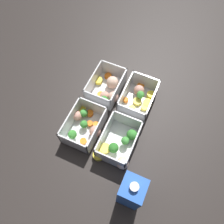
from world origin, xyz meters
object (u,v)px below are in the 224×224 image
Objects in this scene: container_far_right at (119,145)px; juice_carton at (131,192)px; container_near_left at (108,88)px; container_far_left at (139,97)px; container_near_right at (85,125)px.

juice_carton is at bearing 34.14° from container_far_right.
juice_carton is (0.34, 0.23, 0.07)m from container_near_left.
container_near_left is 0.24m from container_far_right.
juice_carton is at bearing 15.81° from container_far_left.
container_far_left is (-0.19, 0.14, -0.00)m from container_near_right.
container_far_right is (0.02, 0.15, 0.00)m from container_near_right.
container_far_right is (0.21, 0.00, 0.00)m from container_far_left.
container_near_left and container_near_right have the same top height.
container_near_right and container_far_right have the same top height.
container_near_right is at bearing -97.25° from container_far_right.
juice_carton is (0.16, 0.24, 0.07)m from container_near_right.
container_near_left is at bearing -84.67° from container_far_left.
container_near_right is 0.15m from container_far_right.
container_far_right is 0.18m from juice_carton.
container_far_right is (0.20, 0.14, -0.00)m from container_near_left.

